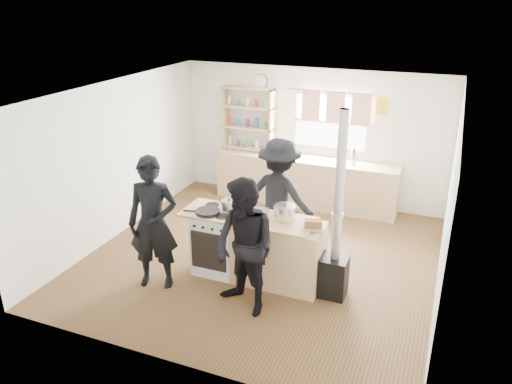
# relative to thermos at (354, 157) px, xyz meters

# --- Properties ---
(ground) EXTENTS (5.00, 5.00, 0.01)m
(ground) POSITION_rel_thermos_xyz_m (-0.87, -2.22, -1.04)
(ground) COLOR brown
(ground) RESTS_ON ground
(back_counter) EXTENTS (3.40, 0.55, 0.90)m
(back_counter) POSITION_rel_thermos_xyz_m (-0.87, 0.00, -0.59)
(back_counter) COLOR tan
(back_counter) RESTS_ON ground
(shelving_unit) EXTENTS (1.00, 0.28, 1.20)m
(shelving_unit) POSITION_rel_thermos_xyz_m (-2.07, 0.12, 0.48)
(shelving_unit) COLOR tan
(shelving_unit) RESTS_ON back_counter
(thermos) EXTENTS (0.10, 0.10, 0.27)m
(thermos) POSITION_rel_thermos_xyz_m (0.00, 0.00, 0.00)
(thermos) COLOR silver
(thermos) RESTS_ON back_counter
(cooking_island) EXTENTS (1.97, 0.64, 0.93)m
(cooking_island) POSITION_rel_thermos_xyz_m (-0.73, -2.77, -0.57)
(cooking_island) COLOR white
(cooking_island) RESTS_ON ground
(skillet_greens) EXTENTS (0.41, 0.41, 0.05)m
(skillet_greens) POSITION_rel_thermos_xyz_m (-1.40, -2.90, -0.08)
(skillet_greens) COLOR black
(skillet_greens) RESTS_ON cooking_island
(roast_tray) EXTENTS (0.42, 0.35, 0.07)m
(roast_tray) POSITION_rel_thermos_xyz_m (-0.79, -2.72, -0.07)
(roast_tray) COLOR silver
(roast_tray) RESTS_ON cooking_island
(stockpot_stove) EXTENTS (0.21, 0.21, 0.18)m
(stockpot_stove) POSITION_rel_thermos_xyz_m (-1.18, -2.69, -0.03)
(stockpot_stove) COLOR silver
(stockpot_stove) RESTS_ON cooking_island
(stockpot_counter) EXTENTS (0.30, 0.30, 0.22)m
(stockpot_counter) POSITION_rel_thermos_xyz_m (-0.37, -2.68, -0.01)
(stockpot_counter) COLOR silver
(stockpot_counter) RESTS_ON cooking_island
(bread_board) EXTENTS (0.33, 0.28, 0.12)m
(bread_board) POSITION_rel_thermos_xyz_m (0.06, -2.82, -0.05)
(bread_board) COLOR tan
(bread_board) RESTS_ON cooking_island
(flue_heater) EXTENTS (0.35, 0.35, 2.50)m
(flue_heater) POSITION_rel_thermos_xyz_m (0.36, -2.79, -0.39)
(flue_heater) COLOR black
(flue_heater) RESTS_ON ground
(person_near_left) EXTENTS (0.76, 0.61, 1.83)m
(person_near_left) POSITION_rel_thermos_xyz_m (-1.94, -3.42, -0.12)
(person_near_left) COLOR black
(person_near_left) RESTS_ON ground
(person_near_right) EXTENTS (1.04, 0.95, 1.74)m
(person_near_right) POSITION_rel_thermos_xyz_m (-0.59, -3.51, -0.17)
(person_near_right) COLOR black
(person_near_right) RESTS_ON ground
(person_far) EXTENTS (1.24, 0.84, 1.78)m
(person_far) POSITION_rel_thermos_xyz_m (-0.73, -1.87, -0.14)
(person_far) COLOR black
(person_far) RESTS_ON ground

